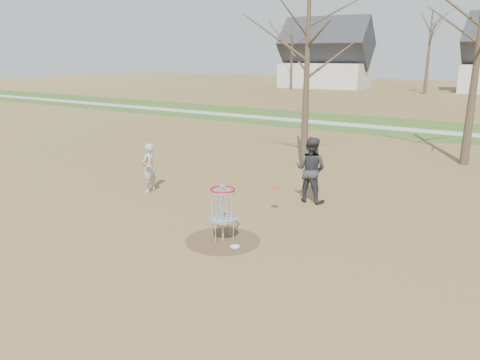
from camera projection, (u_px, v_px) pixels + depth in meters
name	position (u px, v px, depth m)	size (l,w,h in m)	color
ground	(223.00, 241.00, 11.21)	(160.00, 160.00, 0.00)	brown
green_band	(425.00, 129.00, 28.14)	(160.00, 8.00, 0.01)	#2D5119
footpath	(421.00, 131.00, 27.33)	(160.00, 1.50, 0.01)	#9E9E99
dirt_circle	(223.00, 241.00, 11.21)	(1.80, 1.80, 0.01)	#47331E
player_standing	(149.00, 168.00, 15.03)	(0.58, 0.38, 1.59)	#B0B0B0
player_throwing	(311.00, 170.00, 13.99)	(0.96, 0.75, 1.98)	#323136
disc_grounded	(235.00, 246.00, 10.82)	(0.22, 0.22, 0.02)	white
discs_in_play	(210.00, 176.00, 13.73)	(4.49, 0.78, 0.28)	#FF3B0D
disc_golf_basket	(223.00, 205.00, 10.97)	(0.64, 0.64, 1.35)	#9EA3AD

